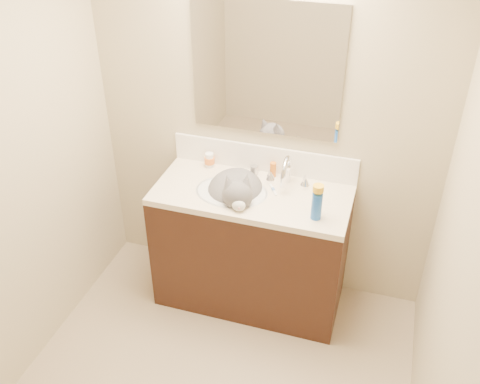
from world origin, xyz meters
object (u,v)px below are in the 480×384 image
Objects in this scene: basin at (232,201)px; pill_bottle at (209,160)px; amber_bottle at (273,170)px; vanity_cabinet at (251,249)px; cat at (236,192)px; spray_can at (317,206)px; faucet at (287,173)px; silver_jar at (254,170)px.

basin is 4.61× the size of pill_bottle.
vanity_cabinet is at bearing -109.48° from amber_bottle.
spray_can is at bearing -37.08° from cat.
pill_bottle is (-0.23, 0.24, 0.12)m from basin.
faucet is 2.87× the size of pill_bottle.
cat is 0.29m from amber_bottle.
cat reaches higher than pill_bottle.
pill_bottle is 0.43m from amber_bottle.
spray_can reaches higher than amber_bottle.
amber_bottle is (0.43, 0.00, 0.00)m from pill_bottle.
pill_bottle reaches higher than silver_jar.
vanity_cabinet is 0.45m from cat.
pill_bottle is at bearing -179.92° from silver_jar.
basin is at bearing -165.96° from vanity_cabinet.
pill_bottle is 1.66× the size of silver_jar.
basin is at bearing -163.85° from cat.
spray_can is at bearing -37.56° from silver_jar.
faucet is at bearing -7.83° from pill_bottle.
pill_bottle is 0.30m from silver_jar.
pill_bottle is 0.60× the size of spray_can.
silver_jar is 0.59m from spray_can.
pill_bottle is at bearing -179.52° from amber_bottle.
vanity_cabinet is 0.58m from faucet.
silver_jar is (0.30, 0.00, -0.02)m from pill_bottle.
faucet reaches higher than amber_bottle.
silver_jar is at bearing 0.08° from pill_bottle.
amber_bottle is 0.50m from spray_can.
cat is (-0.28, -0.15, -0.10)m from faucet.
faucet reaches higher than cat.
basin is at bearing -150.88° from faucet.
faucet is 0.54m from pill_bottle.
cat is 3.19× the size of spray_can.
vanity_cabinet is at bearing 160.57° from spray_can.
spray_can is (0.42, -0.15, 0.53)m from vanity_cabinet.
pill_bottle reaches higher than vanity_cabinet.
faucet is 0.33m from cat.
cat reaches higher than spray_can.
amber_bottle is (0.20, 0.24, 0.12)m from basin.
spray_can is (0.47, -0.36, 0.05)m from silver_jar.
vanity_cabinet is 2.67× the size of basin.
faucet is at bearing 5.94° from cat.
spray_can reaches higher than vanity_cabinet.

